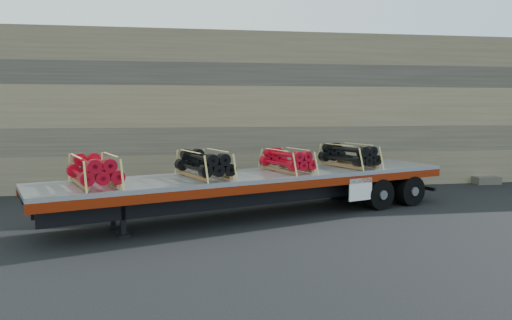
{
  "coord_description": "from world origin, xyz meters",
  "views": [
    {
      "loc": [
        -2.92,
        -16.83,
        3.62
      ],
      "look_at": [
        0.12,
        0.96,
        1.75
      ],
      "focal_mm": 35.0,
      "sensor_mm": 36.0,
      "label": 1
    }
  ],
  "objects_px": {
    "trailer": "(257,195)",
    "bundle_midrear": "(287,161)",
    "bundle_front": "(94,171)",
    "bundle_rear": "(349,156)",
    "bundle_midfront": "(204,165)"
  },
  "relations": [
    {
      "from": "bundle_rear",
      "to": "bundle_front",
      "type": "bearing_deg",
      "value": 180.0
    },
    {
      "from": "trailer",
      "to": "bundle_midfront",
      "type": "distance_m",
      "value": 2.22
    },
    {
      "from": "trailer",
      "to": "bundle_rear",
      "type": "bearing_deg",
      "value": 0.0
    },
    {
      "from": "bundle_midfront",
      "to": "bundle_midrear",
      "type": "bearing_deg",
      "value": 0.0
    },
    {
      "from": "bundle_front",
      "to": "bundle_midfront",
      "type": "relative_size",
      "value": 1.01
    },
    {
      "from": "trailer",
      "to": "bundle_midrear",
      "type": "height_order",
      "value": "bundle_midrear"
    },
    {
      "from": "trailer",
      "to": "bundle_front",
      "type": "bearing_deg",
      "value": 180.0
    },
    {
      "from": "bundle_rear",
      "to": "trailer",
      "type": "bearing_deg",
      "value": 180.0
    },
    {
      "from": "bundle_midrear",
      "to": "bundle_front",
      "type": "bearing_deg",
      "value": 180.0
    },
    {
      "from": "bundle_front",
      "to": "bundle_midrear",
      "type": "height_order",
      "value": "bundle_front"
    },
    {
      "from": "bundle_rear",
      "to": "bundle_midfront",
      "type": "bearing_deg",
      "value": -180.0
    },
    {
      "from": "bundle_midfront",
      "to": "bundle_rear",
      "type": "distance_m",
      "value": 5.85
    },
    {
      "from": "bundle_front",
      "to": "bundle_midfront",
      "type": "height_order",
      "value": "bundle_front"
    },
    {
      "from": "trailer",
      "to": "bundle_rear",
      "type": "relative_size",
      "value": 6.35
    },
    {
      "from": "bundle_midfront",
      "to": "bundle_rear",
      "type": "bearing_deg",
      "value": 0.0
    }
  ]
}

